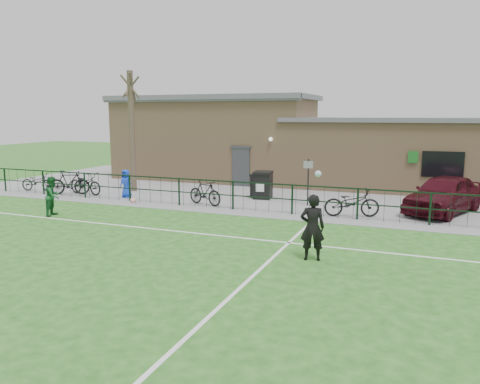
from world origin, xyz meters
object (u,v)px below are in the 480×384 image
at_px(outfield_player, 53,196).
at_px(car_maroon, 444,194).
at_px(bicycle_d, 205,192).
at_px(spectator_child, 126,183).
at_px(wheelie_bin_right, 263,186).
at_px(ball_ground, 133,200).
at_px(bicycle_b, 69,182).
at_px(bare_tree, 132,132).
at_px(sign_post, 308,182).
at_px(bicycle_c, 85,183).
at_px(wheelie_bin_left, 261,187).
at_px(bicycle_e, 352,203).
at_px(bicycle_a, 37,182).

bearing_deg(outfield_player, car_maroon, -80.86).
bearing_deg(bicycle_d, spectator_child, 103.72).
relative_size(wheelie_bin_right, ball_ground, 4.81).
relative_size(wheelie_bin_right, bicycle_b, 0.60).
xyz_separation_m(bare_tree, spectator_child, (0.75, -1.72, -2.32)).
bearing_deg(outfield_player, bicycle_d, -62.81).
distance_m(sign_post, bicycle_b, 11.55).
bearing_deg(bicycle_c, sign_post, -74.85).
xyz_separation_m(bicycle_b, bicycle_c, (0.69, 0.34, -0.05)).
distance_m(wheelie_bin_left, bicycle_e, 5.29).
bearing_deg(wheelie_bin_right, ball_ground, -155.74).
relative_size(bicycle_a, bicycle_e, 0.86).
bearing_deg(bicycle_c, ball_ground, -97.47).
xyz_separation_m(wheelie_bin_right, bicycle_e, (4.41, -2.47, -0.04)).
bearing_deg(car_maroon, wheelie_bin_left, -160.73).
relative_size(sign_post, bicycle_a, 1.12).
bearing_deg(bare_tree, wheelie_bin_right, 3.18).
bearing_deg(car_maroon, bicycle_a, -150.85).
bearing_deg(sign_post, bicycle_c, -173.81).
xyz_separation_m(bare_tree, ball_ground, (1.82, -2.75, -2.88)).
xyz_separation_m(bare_tree, outfield_player, (0.44, -6.04, -2.24)).
relative_size(bicycle_d, ball_ground, 7.44).
xyz_separation_m(bicycle_c, outfield_player, (2.03, -4.30, 0.20)).
bearing_deg(spectator_child, bicycle_d, -1.56).
height_order(wheelie_bin_right, outfield_player, outfield_player).
bearing_deg(outfield_player, bicycle_c, 11.42).
xyz_separation_m(bicycle_b, spectator_child, (3.03, 0.36, 0.07)).
relative_size(wheelie_bin_right, bicycle_c, 0.57).
height_order(wheelie_bin_left, car_maroon, car_maroon).
distance_m(sign_post, bicycle_e, 2.60).
distance_m(wheelie_bin_left, bicycle_c, 8.56).
bearing_deg(wheelie_bin_right, bare_tree, 175.39).
relative_size(bicycle_a, spectator_child, 1.36).
xyz_separation_m(sign_post, bicycle_c, (-10.75, -1.17, -0.46)).
bearing_deg(spectator_child, bare_tree, 116.38).
relative_size(wheelie_bin_right, outfield_player, 0.77).
distance_m(bare_tree, bicycle_b, 3.90).
relative_size(bare_tree, wheelie_bin_left, 5.83).
relative_size(wheelie_bin_left, car_maroon, 0.23).
bearing_deg(bicycle_d, bicycle_a, 106.83).
bearing_deg(spectator_child, wheelie_bin_left, 24.07).
distance_m(bare_tree, spectator_child, 2.99).
relative_size(bicycle_b, bicycle_d, 1.08).
xyz_separation_m(bare_tree, bicycle_b, (-2.28, -2.08, -2.39)).
distance_m(bicycle_e, outfield_player, 11.49).
bearing_deg(bare_tree, car_maroon, -0.25).
bearing_deg(bare_tree, sign_post, -3.59).
distance_m(car_maroon, bicycle_a, 19.13).
relative_size(sign_post, bicycle_e, 0.97).
bearing_deg(ball_ground, bicycle_a, 171.82).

